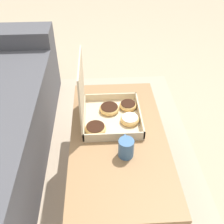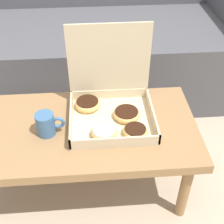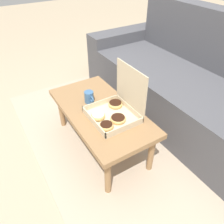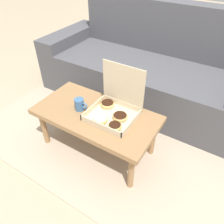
% 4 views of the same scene
% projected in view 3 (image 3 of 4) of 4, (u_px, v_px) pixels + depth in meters
% --- Properties ---
extents(ground_plane, '(12.00, 12.00, 0.00)m').
position_uv_depth(ground_plane, '(110.00, 141.00, 1.93)').
color(ground_plane, tan).
extents(area_rug, '(2.30, 1.84, 0.01)m').
position_uv_depth(area_rug, '(138.00, 128.00, 2.05)').
color(area_rug, tan).
rests_on(area_rug, ground_plane).
extents(couch, '(2.18, 0.86, 0.95)m').
position_uv_depth(couch, '(184.00, 85.00, 2.08)').
color(couch, '#4C4C51').
rests_on(couch, ground_plane).
extents(coffee_table, '(0.95, 0.49, 0.38)m').
position_uv_depth(coffee_table, '(101.00, 114.00, 1.68)').
color(coffee_table, '#997047').
rests_on(coffee_table, ground_plane).
extents(pastry_box, '(0.34, 0.31, 0.36)m').
position_uv_depth(pastry_box, '(115.00, 110.00, 1.55)').
color(pastry_box, beige).
rests_on(pastry_box, coffee_table).
extents(coffee_mug, '(0.11, 0.07, 0.09)m').
position_uv_depth(coffee_mug, '(89.00, 97.00, 1.70)').
color(coffee_mug, '#3D6693').
rests_on(coffee_mug, coffee_table).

